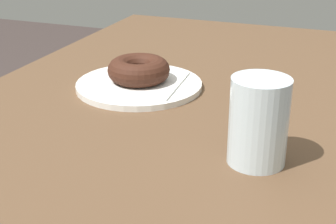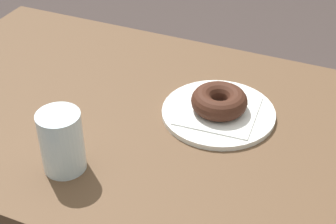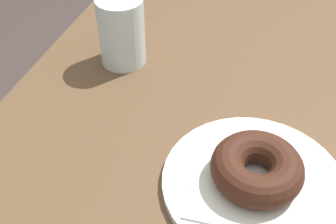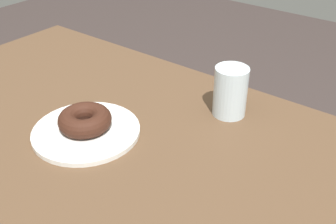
# 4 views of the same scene
# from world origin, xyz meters

# --- Properties ---
(table) EXTENTS (1.22, 0.65, 0.70)m
(table) POSITION_xyz_m (0.00, 0.00, 0.62)
(table) COLOR brown
(table) RESTS_ON ground_plane
(plate_chocolate_ring) EXTENTS (0.22, 0.22, 0.01)m
(plate_chocolate_ring) POSITION_xyz_m (0.05, 0.06, 0.71)
(plate_chocolate_ring) COLOR white
(plate_chocolate_ring) RESTS_ON table
(napkin_chocolate_ring) EXTENTS (0.16, 0.16, 0.00)m
(napkin_chocolate_ring) POSITION_xyz_m (0.05, 0.06, 0.71)
(napkin_chocolate_ring) COLOR white
(napkin_chocolate_ring) RESTS_ON plate_chocolate_ring
(donut_chocolate_ring) EXTENTS (0.11, 0.11, 0.04)m
(donut_chocolate_ring) POSITION_xyz_m (0.05, 0.06, 0.73)
(donut_chocolate_ring) COLOR #3A1D13
(donut_chocolate_ring) RESTS_ON napkin_chocolate_ring
(water_glass) EXTENTS (0.07, 0.07, 0.11)m
(water_glass) POSITION_xyz_m (-0.14, -0.19, 0.76)
(water_glass) COLOR silver
(water_glass) RESTS_ON table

